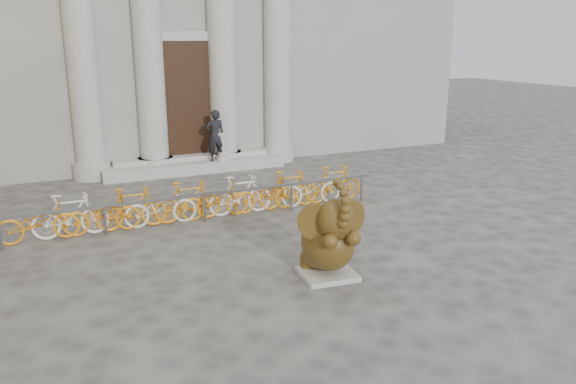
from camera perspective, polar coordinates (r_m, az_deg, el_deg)
name	(u,v)px	position (r m, az deg, el deg)	size (l,w,h in m)	color
ground	(332,276)	(10.63, 4.52, -8.50)	(80.00, 80.00, 0.00)	#474442
entrance_steps	(194,166)	(18.94, -9.48, 2.64)	(6.00, 1.20, 0.36)	#A8A59E
elephant_statue	(329,241)	(10.31, 4.16, -4.99)	(1.31, 1.50, 1.96)	#A8A59E
bike_rack	(201,200)	(13.77, -8.83, -0.79)	(9.19, 0.53, 1.00)	slate
pedestrian	(215,135)	(18.62, -7.39, 5.72)	(0.61, 0.40, 1.68)	black
balustrade_post	(222,147)	(18.78, -6.75, 4.53)	(0.38, 0.38, 0.92)	#A8A59E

